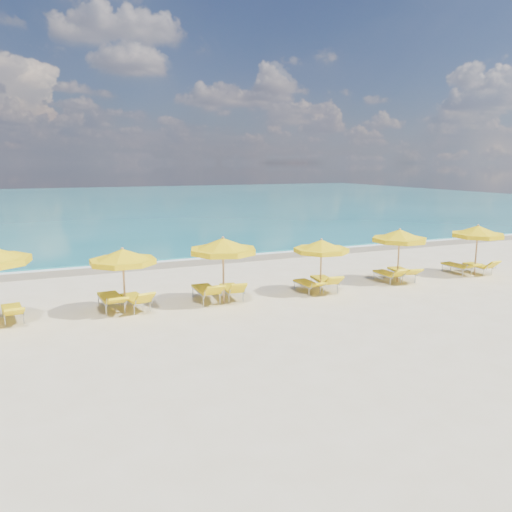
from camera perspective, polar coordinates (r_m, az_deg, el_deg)
name	(u,v)px	position (r m, az deg, el deg)	size (l,w,h in m)	color
ground_plane	(272,294)	(18.82, 1.80, -4.36)	(120.00, 120.00, 0.00)	beige
ocean	(109,203)	(65.12, -16.40, 5.87)	(120.00, 80.00, 0.30)	#157279
wet_sand_band	(211,260)	(25.55, -5.21, -0.41)	(120.00, 2.60, 0.01)	tan
foam_line	(206,257)	(26.30, -5.75, -0.11)	(120.00, 1.20, 0.03)	white
whitecap_near	(74,240)	(33.87, -20.06, 1.69)	(14.00, 0.36, 0.05)	white
whitecap_far	(239,220)	(43.69, -1.97, 4.19)	(18.00, 0.30, 0.05)	white
umbrella_2	(123,257)	(16.61, -14.99, -0.12)	(2.81, 2.81, 2.19)	tan
umbrella_3	(223,246)	(17.17, -3.79, 1.10)	(2.54, 2.54, 2.38)	tan
umbrella_4	(321,247)	(18.73, 7.48, 1.07)	(2.55, 2.55, 2.10)	tan
umbrella_5	(400,236)	(21.14, 16.08, 2.19)	(2.91, 2.91, 2.25)	tan
umbrella_6	(478,232)	(23.70, 24.02, 2.54)	(2.89, 2.89, 2.25)	tan
lounger_1_right	(13,314)	(17.39, -26.05, -6.01)	(0.79, 1.84, 0.69)	#A5A8AD
lounger_2_left	(112,303)	(17.46, -16.18, -5.17)	(0.81, 2.10, 0.75)	#A5A8AD
lounger_2_right	(136,303)	(17.31, -13.56, -5.23)	(0.94, 1.90, 0.82)	#A5A8AD
lounger_3_left	(206,294)	(17.90, -5.69, -4.39)	(0.69, 2.02, 0.86)	#A5A8AD
lounger_3_right	(232,292)	(18.20, -2.77, -4.19)	(0.73, 1.80, 0.81)	#A5A8AD
lounger_4_left	(308,287)	(19.16, 5.92, -3.53)	(0.62, 1.73, 0.62)	#A5A8AD
lounger_4_right	(325,284)	(19.50, 7.85, -3.22)	(0.90, 1.99, 0.81)	#A5A8AD
lounger_5_left	(388,277)	(21.36, 14.81, -2.34)	(0.61, 1.71, 0.75)	#A5A8AD
lounger_5_right	(402,275)	(21.84, 16.35, -2.08)	(0.97, 2.02, 0.74)	#A5A8AD
lounger_6_left	(457,269)	(23.96, 22.03, -1.37)	(0.66, 1.85, 0.66)	#A5A8AD
lounger_6_right	(478,269)	(24.41, 24.08, -1.33)	(0.58, 1.67, 0.75)	#A5A8AD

